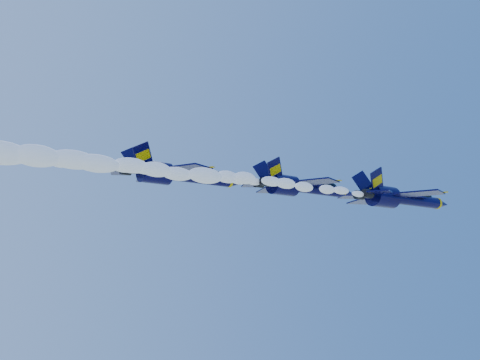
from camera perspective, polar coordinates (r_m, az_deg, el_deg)
jet_lead at (r=71.31m, az=15.01°, el=-1.66°), size 15.79×12.95×5.87m
smoke_trail_jet_lead at (r=52.14m, az=-5.01°, el=0.57°), size 43.84×1.89×1.70m
jet_second at (r=74.83m, az=5.97°, el=-0.64°), size 16.21×13.30×6.02m
smoke_trail_jet_second at (r=59.45m, az=-14.99°, el=1.70°), size 43.84×1.94×1.74m
jet_third at (r=77.49m, az=-5.71°, el=0.50°), size 18.26×14.97×6.78m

